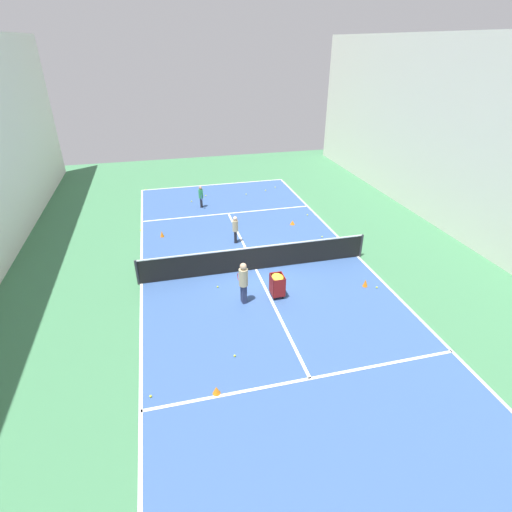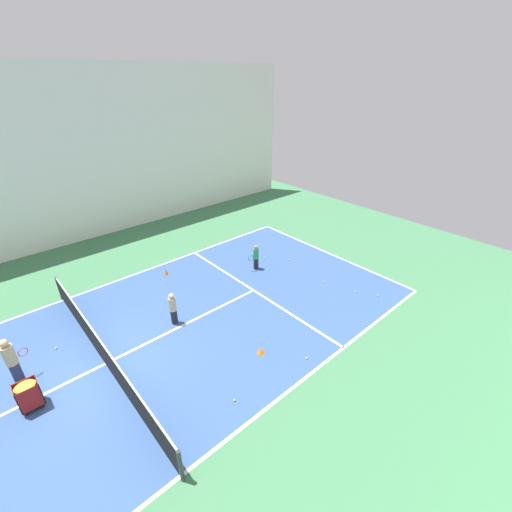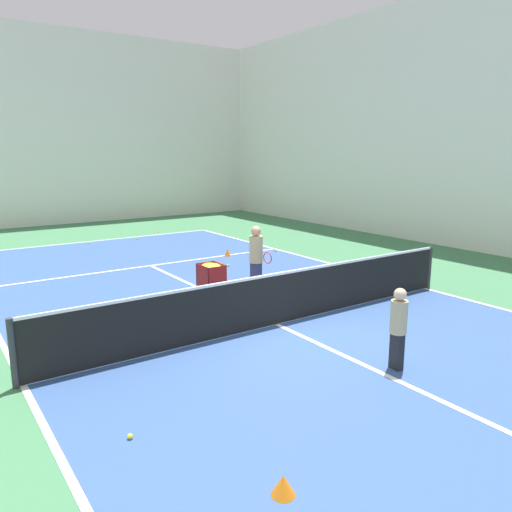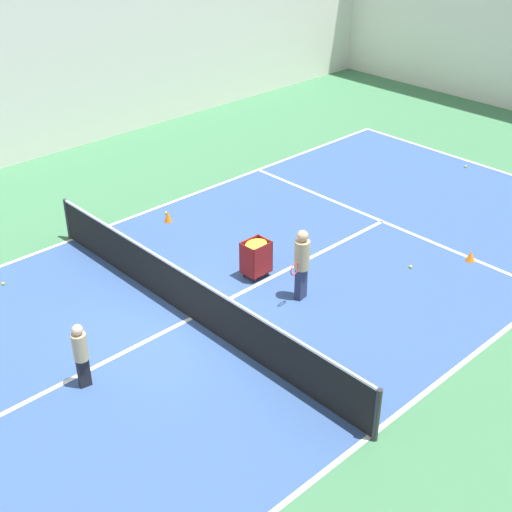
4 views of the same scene
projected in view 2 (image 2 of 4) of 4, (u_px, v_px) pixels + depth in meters
The scene contains 25 objects.
ground_plane at pixel (106, 364), 11.12m from camera, with size 38.19×38.19×0.00m, color #3D754C.
court_playing_area at pixel (106, 364), 11.12m from camera, with size 9.42×23.28×0.00m.
line_baseline_near at pixel (329, 253), 17.93m from camera, with size 9.42×0.10×0.00m, color white.
line_sideline_left at pixel (181, 476), 8.01m from camera, with size 0.10×23.28×0.00m, color white.
line_sideline_right at pixel (63, 300), 14.22m from camera, with size 0.10×23.28×0.00m, color white.
line_service_near at pixel (254, 290), 14.86m from camera, with size 9.42×0.10×0.00m, color white.
line_centre_service at pixel (106, 364), 11.12m from camera, with size 0.10×12.80×0.00m, color white.
hall_enclosure_right at pixel (3, 168), 15.76m from camera, with size 0.15×34.49×8.93m.
tennis_net at pixel (102, 351), 10.86m from camera, with size 9.72×0.10×1.07m.
player_near_baseline at pixel (256, 256), 16.17m from camera, with size 0.30×0.60×1.26m.
coach_at_net at pixel (11, 358), 10.05m from camera, with size 0.38×0.66×1.65m.
child_midcourt at pixel (173, 306), 12.57m from camera, with size 0.31×0.31×1.34m.
ball_cart at pixel (27, 391), 9.38m from camera, with size 0.48×0.59×0.91m.
training_cone_2 at pixel (166, 272), 15.97m from camera, with size 0.19×0.19×0.31m, color orange.
training_cone_3 at pixel (261, 351), 11.48m from camera, with size 0.25×0.25×0.22m, color orange.
tennis_ball_0 at pixel (324, 282), 15.39m from camera, with size 0.07×0.07×0.07m, color yellow.
tennis_ball_1 at pixel (56, 348), 11.70m from camera, with size 0.07×0.07×0.07m, color yellow.
tennis_ball_2 at pixel (307, 358), 11.29m from camera, with size 0.07×0.07×0.07m, color yellow.
tennis_ball_4 at pixel (265, 258), 17.42m from camera, with size 0.07×0.07×0.07m, color yellow.
tennis_ball_6 at pixel (234, 400), 9.83m from camera, with size 0.07×0.07×0.07m, color yellow.
tennis_ball_7 at pixel (289, 260), 17.24m from camera, with size 0.07×0.07×0.07m, color yellow.
tennis_ball_10 at pixel (174, 259), 17.29m from camera, with size 0.07×0.07×0.07m, color yellow.
tennis_ball_11 at pixel (270, 227), 20.83m from camera, with size 0.07×0.07×0.07m, color yellow.
tennis_ball_13 at pixel (356, 292), 14.72m from camera, with size 0.07×0.07×0.07m, color yellow.
tennis_ball_15 at pixel (378, 295), 14.47m from camera, with size 0.07×0.07×0.07m, color yellow.
Camera 2 is at (-9.34, 1.75, 8.35)m, focal length 24.00 mm.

